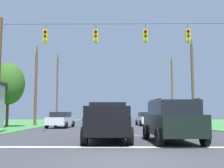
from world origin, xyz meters
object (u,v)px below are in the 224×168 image
distant_car_far_parked (185,119)px  utility_pole_mid_left (36,87)px  pickup_truck (108,122)px  tree_roadside_right (8,84)px  utility_pole_mid_right (193,83)px  suv_black (172,120)px  distant_car_crossing_white (146,119)px  distant_car_oncoming (61,120)px  overhead_signal_span (119,67)px  utility_pole_far_left (57,88)px  utility_pole_far_right (172,89)px

distant_car_far_parked → utility_pole_mid_left: utility_pole_mid_left is taller
pickup_truck → distant_car_far_parked: pickup_truck is taller
pickup_truck → tree_roadside_right: 17.75m
pickup_truck → utility_pole_mid_right: (9.44, 18.11, 3.93)m
utility_pole_mid_left → suv_black: bearing=-57.3°
utility_pole_mid_right → distant_car_crossing_white: bearing=-178.2°
pickup_truck → utility_pole_mid_left: (-8.88, 17.91, 3.47)m
utility_pole_mid_right → tree_roadside_right: (-19.97, -4.24, -0.51)m
distant_car_oncoming → utility_pole_mid_left: (-3.97, 5.04, 3.64)m
overhead_signal_span → distant_car_oncoming: size_ratio=3.89×
distant_car_crossing_white → distant_car_oncoming: 10.21m
distant_car_crossing_white → utility_pole_far_left: (-13.07, 13.03, 4.79)m
overhead_signal_span → distant_car_far_parked: (6.86, 9.54, -3.80)m
pickup_truck → utility_pole_far_right: 31.33m
distant_car_crossing_white → utility_pole_far_left: utility_pole_far_left is taller
pickup_truck → distant_car_far_parked: size_ratio=1.26×
distant_car_crossing_white → utility_pole_mid_right: (5.48, 0.17, 4.10)m
utility_pole_far_right → tree_roadside_right: 25.39m
utility_pole_mid_left → tree_roadside_right: (-1.66, -4.04, -0.05)m
pickup_truck → distant_car_far_parked: (7.51, 14.46, -0.18)m
utility_pole_mid_left → utility_pole_far_left: 13.11m
pickup_truck → tree_roadside_right: size_ratio=0.83×
pickup_truck → distant_car_oncoming: size_ratio=1.23×
distant_car_far_parked → utility_pole_mid_right: (1.93, 3.64, 4.10)m
distant_car_oncoming → tree_roadside_right: bearing=169.8°
tree_roadside_right → utility_pole_mid_right: bearing=12.0°
utility_pole_far_right → utility_pole_far_left: utility_pole_far_left is taller
distant_car_far_parked → distant_car_oncoming: bearing=-172.6°
overhead_signal_span → pickup_truck: 6.15m
suv_black → utility_pole_mid_left: utility_pole_mid_left is taller
overhead_signal_span → tree_roadside_right: overhead_signal_span is taller
utility_pole_mid_right → distant_car_far_parked: bearing=-117.9°
overhead_signal_span → utility_pole_mid_left: size_ratio=1.85×
distant_car_crossing_white → distant_car_far_parked: same height
distant_car_far_parked → tree_roadside_right: tree_roadside_right is taller
overhead_signal_span → pickup_truck: bearing=-97.4°
distant_car_oncoming → overhead_signal_span: bearing=-55.0°
distant_car_far_parked → tree_roadside_right: (-18.04, -0.60, 3.60)m
utility_pole_far_left → tree_roadside_right: bearing=-94.7°
overhead_signal_span → distant_car_far_parked: bearing=54.3°
pickup_truck → utility_pole_far_left: utility_pole_far_left is taller
overhead_signal_span → tree_roadside_right: 14.31m
overhead_signal_span → distant_car_oncoming: 10.40m
distant_car_far_parked → utility_pole_mid_left: size_ratio=0.46×
distant_car_oncoming → utility_pole_mid_right: (14.35, 5.24, 4.10)m
overhead_signal_span → utility_pole_far_right: bearing=70.5°
suv_black → utility_pole_mid_left: 22.43m
utility_pole_far_right → distant_car_crossing_white: bearing=-115.0°
utility_pole_far_right → utility_pole_mid_left: size_ratio=1.12×
overhead_signal_span → distant_car_crossing_white: bearing=75.7°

